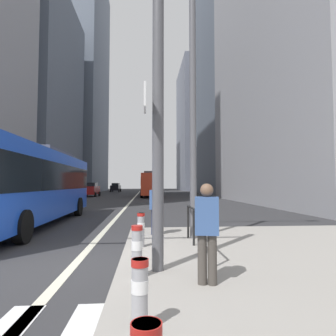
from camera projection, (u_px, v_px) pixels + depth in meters
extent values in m
plane|color=#303033|center=(129.00, 203.00, 26.46)|extent=(160.00, 160.00, 0.00)
cube|color=beige|center=(134.00, 198.00, 36.42)|extent=(0.20, 80.00, 0.01)
cube|color=slate|center=(33.00, 95.00, 44.41)|extent=(11.09, 19.97, 30.73)
cube|color=slate|center=(74.00, 81.00, 69.45)|extent=(13.66, 24.01, 53.16)
cube|color=slate|center=(228.00, 64.00, 55.11)|extent=(10.76, 24.97, 49.27)
cube|color=slate|center=(201.00, 129.00, 82.13)|extent=(11.98, 21.02, 35.03)
cube|color=blue|center=(30.00, 185.00, 12.18)|extent=(2.70, 11.78, 2.75)
cube|color=black|center=(31.00, 177.00, 12.20)|extent=(2.74, 11.55, 1.10)
cube|color=#4C4C51|center=(45.00, 153.00, 14.01)|extent=(1.82, 4.26, 0.30)
cylinder|color=black|center=(23.00, 227.00, 8.49)|extent=(0.32, 1.00, 1.00)
cylinder|color=black|center=(78.00, 207.00, 15.96)|extent=(0.32, 1.00, 1.00)
cylinder|color=black|center=(33.00, 207.00, 15.74)|extent=(0.32, 1.00, 1.00)
cube|color=red|center=(150.00, 184.00, 40.06)|extent=(2.53, 11.18, 2.75)
cube|color=black|center=(150.00, 182.00, 40.07)|extent=(2.57, 10.95, 1.10)
cube|color=#4C4C51|center=(151.00, 173.00, 38.47)|extent=(1.76, 4.03, 0.30)
cylinder|color=black|center=(142.00, 192.00, 43.45)|extent=(0.30, 1.00, 1.00)
cylinder|color=black|center=(158.00, 192.00, 43.64)|extent=(0.30, 1.00, 1.00)
cylinder|color=black|center=(141.00, 194.00, 36.34)|extent=(0.30, 1.00, 1.00)
cylinder|color=black|center=(160.00, 194.00, 36.52)|extent=(0.30, 1.00, 1.00)
cube|color=black|center=(116.00, 188.00, 63.61)|extent=(1.93, 4.62, 1.10)
cube|color=black|center=(116.00, 184.00, 63.80)|extent=(1.58, 2.51, 0.52)
cylinder|color=black|center=(119.00, 191.00, 62.07)|extent=(0.24, 0.65, 0.64)
cylinder|color=black|center=(110.00, 191.00, 61.99)|extent=(0.24, 0.65, 0.64)
cylinder|color=black|center=(121.00, 190.00, 65.16)|extent=(0.24, 0.65, 0.64)
cylinder|color=black|center=(113.00, 190.00, 65.09)|extent=(0.24, 0.65, 0.64)
cube|color=#B2A899|center=(154.00, 188.00, 58.44)|extent=(1.88, 4.57, 1.10)
cube|color=black|center=(154.00, 184.00, 58.33)|extent=(1.55, 2.48, 0.52)
cylinder|color=black|center=(149.00, 191.00, 59.85)|extent=(0.23, 0.64, 0.64)
cylinder|color=black|center=(158.00, 191.00, 60.02)|extent=(0.23, 0.64, 0.64)
cylinder|color=black|center=(150.00, 191.00, 56.79)|extent=(0.23, 0.64, 0.64)
cylinder|color=black|center=(159.00, 191.00, 56.96)|extent=(0.23, 0.64, 0.64)
cube|color=#232838|center=(156.00, 189.00, 54.06)|extent=(1.81, 4.12, 1.10)
cube|color=black|center=(156.00, 184.00, 53.95)|extent=(1.51, 2.23, 0.52)
cylinder|color=black|center=(151.00, 191.00, 55.34)|extent=(0.22, 0.64, 0.64)
cylinder|color=black|center=(161.00, 191.00, 55.49)|extent=(0.22, 0.64, 0.64)
cylinder|color=black|center=(151.00, 192.00, 52.56)|extent=(0.22, 0.64, 0.64)
cylinder|color=black|center=(161.00, 192.00, 52.71)|extent=(0.22, 0.64, 0.64)
cube|color=maroon|center=(91.00, 190.00, 40.34)|extent=(1.93, 4.29, 1.10)
cube|color=black|center=(91.00, 184.00, 40.53)|extent=(1.58, 2.33, 0.52)
cylinder|color=black|center=(95.00, 195.00, 38.91)|extent=(0.24, 0.65, 0.64)
cylinder|color=black|center=(82.00, 195.00, 38.84)|extent=(0.24, 0.65, 0.64)
cylinder|color=black|center=(99.00, 194.00, 41.78)|extent=(0.24, 0.65, 0.64)
cylinder|color=black|center=(87.00, 194.00, 41.71)|extent=(0.24, 0.65, 0.64)
cylinder|color=#515156|center=(158.00, 112.00, 5.54)|extent=(0.22, 0.22, 6.00)
cube|color=white|center=(145.00, 98.00, 5.36)|extent=(0.04, 0.60, 0.44)
cylinder|color=#56565B|center=(193.00, 106.00, 8.81)|extent=(0.20, 0.20, 8.00)
cylinder|color=#B21E19|center=(146.00, 330.00, 1.73)|extent=(0.20, 0.20, 0.08)
cylinder|color=#99999E|center=(140.00, 295.00, 3.18)|extent=(0.18, 0.18, 0.78)
cylinder|color=white|center=(140.00, 286.00, 3.18)|extent=(0.19, 0.19, 0.14)
cylinder|color=#B21E19|center=(140.00, 263.00, 3.20)|extent=(0.20, 0.20, 0.08)
cylinder|color=#99999E|center=(137.00, 252.00, 4.96)|extent=(0.18, 0.18, 0.89)
cylinder|color=white|center=(137.00, 245.00, 4.96)|extent=(0.19, 0.19, 0.16)
cylinder|color=#B21E19|center=(137.00, 228.00, 4.98)|extent=(0.20, 0.20, 0.08)
cylinder|color=#99999E|center=(141.00, 230.00, 7.40)|extent=(0.18, 0.18, 0.86)
cylinder|color=white|center=(141.00, 226.00, 7.41)|extent=(0.19, 0.19, 0.15)
cylinder|color=#B21E19|center=(141.00, 215.00, 7.42)|extent=(0.20, 0.20, 0.08)
cylinder|color=black|center=(211.00, 243.00, 5.53)|extent=(0.06, 0.06, 0.95)
cylinder|color=black|center=(201.00, 234.00, 6.55)|extent=(0.06, 0.06, 0.95)
cylinder|color=black|center=(194.00, 227.00, 7.57)|extent=(0.06, 0.06, 0.95)
cylinder|color=black|center=(188.00, 222.00, 8.60)|extent=(0.06, 0.06, 0.95)
cylinder|color=black|center=(197.00, 211.00, 7.09)|extent=(0.06, 3.08, 0.06)
cylinder|color=#2D334C|center=(158.00, 222.00, 9.15)|extent=(0.15, 0.15, 0.80)
cylinder|color=#2D334C|center=(153.00, 222.00, 9.17)|extent=(0.15, 0.15, 0.80)
cube|color=#38568E|center=(156.00, 200.00, 9.20)|extent=(0.42, 0.32, 0.62)
sphere|color=tan|center=(156.00, 187.00, 9.22)|extent=(0.22, 0.22, 0.22)
cylinder|color=#423D38|center=(202.00, 259.00, 4.66)|extent=(0.15, 0.15, 0.79)
cylinder|color=#423D38|center=(212.00, 260.00, 4.63)|extent=(0.15, 0.15, 0.79)
cube|color=#38568E|center=(207.00, 216.00, 4.68)|extent=(0.42, 0.32, 0.61)
sphere|color=brown|center=(207.00, 190.00, 4.71)|extent=(0.22, 0.22, 0.22)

